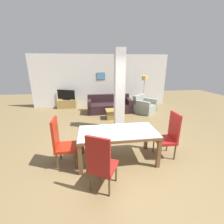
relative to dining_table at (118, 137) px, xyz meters
name	(u,v)px	position (x,y,z in m)	size (l,w,h in m)	color
ground_plane	(117,159)	(0.00, 0.00, -0.61)	(18.00, 18.00, 0.00)	brown
back_wall	(101,81)	(0.00, 5.05, 0.74)	(7.20, 0.09, 2.70)	silver
divider_pillar	(119,92)	(0.36, 1.75, 0.74)	(0.31, 0.35, 2.70)	silver
dining_table	(118,137)	(0.00, 0.00, 0.00)	(1.80, 0.89, 0.76)	brown
dining_chair_head_right	(169,134)	(1.28, 0.00, -0.02)	(0.46, 0.46, 1.13)	maroon
dining_chair_near_left	(101,162)	(-0.45, -0.86, -0.02)	(0.62, 0.62, 1.13)	maroon
dining_chair_head_left	(61,142)	(-1.27, 0.00, -0.02)	(0.46, 0.46, 1.13)	#9D200F
sofa	(109,106)	(0.26, 3.80, -0.33)	(2.03, 0.87, 0.81)	#2F1C20
armchair	(144,106)	(1.91, 3.51, -0.32)	(1.22, 1.22, 0.81)	gray
coffee_table	(114,114)	(0.37, 2.85, -0.41)	(0.73, 0.51, 0.39)	olive
bottle	(118,108)	(0.51, 2.76, -0.11)	(0.07, 0.07, 0.28)	#B2B7BC
tv_stand	(67,104)	(-1.86, 4.77, -0.39)	(0.95, 0.40, 0.44)	#9E8041
tv_screen	(66,95)	(-1.86, 4.77, 0.08)	(0.91, 0.41, 0.51)	black
floor_lamp	(144,81)	(2.14, 4.33, 0.76)	(0.30, 0.30, 1.65)	#B7B7BC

